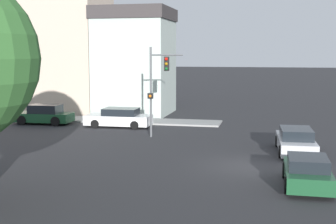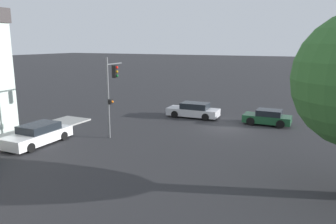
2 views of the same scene
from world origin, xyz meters
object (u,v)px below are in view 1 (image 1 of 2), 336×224
at_px(crossing_car_0, 296,141).
at_px(parked_car_0, 119,118).
at_px(crossing_car_1, 307,172).
at_px(traffic_signal, 158,79).
at_px(parked_car_1, 44,115).

bearing_deg(crossing_car_0, parked_car_0, 59.18).
bearing_deg(parked_car_0, crossing_car_1, 132.37).
bearing_deg(traffic_signal, parked_car_1, -115.21).
relative_size(parked_car_0, parked_car_1, 1.09).
height_order(traffic_signal, parked_car_0, traffic_signal).
xyz_separation_m(crossing_car_0, parked_car_1, (6.50, 18.08, 0.05)).
bearing_deg(traffic_signal, parked_car_0, -137.93).
distance_m(crossing_car_1, parked_car_0, 17.86).
bearing_deg(traffic_signal, crossing_car_1, 36.39).
distance_m(parked_car_0, parked_car_1, 5.97).
xyz_separation_m(traffic_signal, crossing_car_0, (-2.97, -8.34, -3.06)).
height_order(crossing_car_0, crossing_car_1, crossing_car_0).
bearing_deg(crossing_car_1, crossing_car_0, 0.80).
height_order(crossing_car_1, parked_car_1, parked_car_1).
height_order(traffic_signal, crossing_car_1, traffic_signal).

